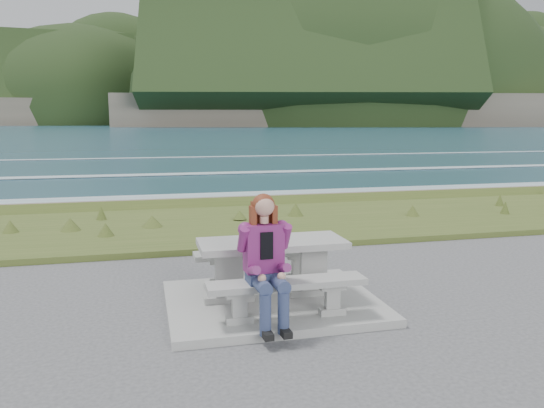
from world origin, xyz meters
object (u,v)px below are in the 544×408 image
at_px(bench_landward, 287,289).
at_px(seated_woman, 268,279).
at_px(picnic_table, 272,253).
at_px(bench_seaward, 260,257).

height_order(bench_landward, seated_woman, seated_woman).
relative_size(picnic_table, seated_woman, 1.26).
bearing_deg(seated_woman, bench_landward, 25.36).
distance_m(picnic_table, bench_seaward, 0.74).
bearing_deg(bench_seaward, picnic_table, -90.00).
bearing_deg(picnic_table, seated_woman, -106.90).
bearing_deg(bench_seaward, seated_woman, -99.39).
distance_m(bench_landward, seated_woman, 0.34).
bearing_deg(bench_landward, picnic_table, 90.00).
bearing_deg(seated_woman, bench_seaward, 77.77).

